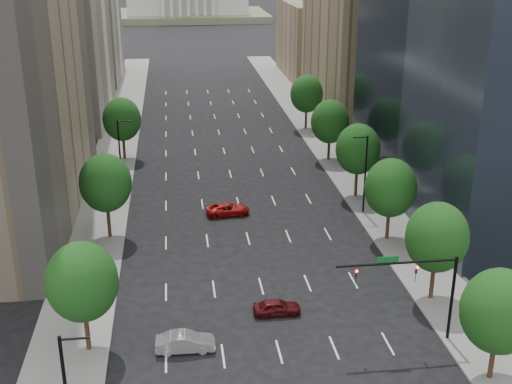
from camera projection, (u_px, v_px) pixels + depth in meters
name	position (u px, v px, depth m)	size (l,w,h in m)	color
sidewalk_left	(102.00, 208.00, 74.76)	(6.00, 200.00, 0.15)	slate
sidewalk_right	(368.00, 195.00, 78.43)	(6.00, 200.00, 0.15)	slate
midrise_cream_left	(57.00, 12.00, 107.19)	(14.00, 30.00, 35.00)	beige
filler_left	(85.00, 37.00, 140.80)	(14.00, 26.00, 18.00)	beige
parking_tan_right	(360.00, 25.00, 111.23)	(14.00, 30.00, 30.00)	#8C7759
filler_right	(317.00, 40.00, 144.30)	(14.00, 26.00, 16.00)	#8C7759
tree_right_0	(499.00, 311.00, 43.94)	(5.20, 5.20, 8.39)	#382316
tree_right_1	(437.00, 237.00, 53.99)	(5.20, 5.20, 8.75)	#382316
tree_right_2	(391.00, 188.00, 65.16)	(5.20, 5.20, 8.61)	#382316
tree_right_3	(358.00, 149.00, 76.16)	(5.20, 5.20, 8.89)	#382316
tree_right_4	(330.00, 122.00, 89.28)	(5.20, 5.20, 8.46)	#382316
tree_right_5	(307.00, 94.00, 103.99)	(5.20, 5.20, 8.75)	#382316
tree_left_0	(82.00, 282.00, 46.97)	(5.20, 5.20, 8.75)	#382316
tree_left_1	(106.00, 183.00, 65.41)	(5.20, 5.20, 8.97)	#382316
tree_left_2	(122.00, 119.00, 89.59)	(5.20, 5.20, 8.68)	#382316
streetlight_rn	(365.00, 172.00, 71.84)	(1.70, 0.20, 9.00)	black
streetlight_ln	(120.00, 154.00, 77.92)	(1.70, 0.20, 9.00)	black
traffic_signal	(422.00, 281.00, 48.23)	(9.12, 0.40, 7.38)	black
foothills	(216.00, 18.00, 593.70)	(720.00, 413.00, 263.00)	olive
car_maroon	(277.00, 307.00, 53.52)	(1.56, 3.88, 1.32)	#440B0E
car_silver	(185.00, 342.00, 48.76)	(1.54, 4.41, 1.45)	#A0A0A5
car_red_far	(228.00, 209.00, 72.91)	(2.20, 4.78, 1.33)	#970C0B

